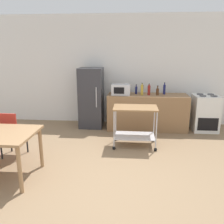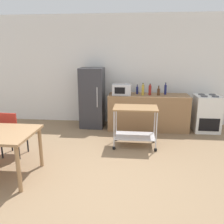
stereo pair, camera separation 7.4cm
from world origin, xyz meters
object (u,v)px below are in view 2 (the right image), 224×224
(bottle_olive_oil, at_px, (137,90))
(microwave, at_px, (122,89))
(stove_oven, at_px, (206,113))
(bottle_sparkling_water, at_px, (150,90))
(bottle_vinegar, at_px, (159,92))
(refrigerator, at_px, (92,98))
(bottle_soy_sauce, at_px, (143,90))
(bottle_sesame_oil, at_px, (165,89))
(kitchen_cart, at_px, (135,120))
(chair_red, at_px, (11,131))

(bottle_olive_oil, bearing_deg, microwave, -161.56)
(stove_oven, xyz_separation_m, bottle_sparkling_water, (-1.42, -0.05, 0.57))
(microwave, xyz_separation_m, bottle_vinegar, (0.91, 0.01, -0.04))
(refrigerator, xyz_separation_m, microwave, (0.78, -0.14, 0.25))
(refrigerator, distance_m, bottle_sparkling_water, 1.50)
(bottle_soy_sauce, relative_size, bottle_sesame_oil, 1.01)
(kitchen_cart, distance_m, bottle_olive_oil, 1.31)
(chair_red, height_order, bottle_sparkling_water, bottle_sparkling_water)
(bottle_soy_sauce, relative_size, bottle_sparkling_water, 1.06)
(refrigerator, height_order, bottle_olive_oil, refrigerator)
(refrigerator, relative_size, bottle_soy_sauce, 5.15)
(microwave, bearing_deg, bottle_olive_oil, 18.44)
(bottle_soy_sauce, xyz_separation_m, bottle_sesame_oil, (0.57, 0.15, -0.00))
(chair_red, bearing_deg, bottle_sesame_oil, -145.24)
(kitchen_cart, xyz_separation_m, bottle_vinegar, (0.56, 1.12, 0.42))
(stove_oven, distance_m, bottle_sparkling_water, 1.53)
(chair_red, height_order, bottle_soy_sauce, bottle_soy_sauce)
(kitchen_cart, height_order, bottle_sparkling_water, bottle_sparkling_water)
(microwave, relative_size, bottle_olive_oil, 1.92)
(bottle_soy_sauce, distance_m, bottle_vinegar, 0.39)
(bottle_olive_oil, bearing_deg, bottle_vinegar, -12.36)
(stove_oven, distance_m, bottle_sesame_oil, 1.18)
(kitchen_cart, relative_size, bottle_sparkling_water, 3.21)
(chair_red, height_order, bottle_vinegar, bottle_vinegar)
(kitchen_cart, bearing_deg, bottle_sesame_oil, 59.19)
(bottle_sparkling_water, height_order, bottle_vinegar, bottle_sparkling_water)
(chair_red, relative_size, microwave, 1.93)
(bottle_vinegar, bearing_deg, bottle_soy_sauce, -174.58)
(chair_red, relative_size, bottle_olive_oil, 3.71)
(chair_red, xyz_separation_m, microwave, (1.96, 1.85, 0.51))
(refrigerator, relative_size, microwave, 3.37)
(kitchen_cart, relative_size, bottle_vinegar, 3.86)
(stove_oven, relative_size, bottle_olive_oil, 3.84)
(bottle_vinegar, bearing_deg, bottle_olive_oil, 167.64)
(chair_red, relative_size, bottle_soy_sauce, 2.95)
(bottle_vinegar, height_order, bottle_sesame_oil, bottle_sesame_oil)
(chair_red, xyz_separation_m, bottle_sparkling_water, (2.65, 1.86, 0.51))
(bottle_olive_oil, xyz_separation_m, bottle_sesame_oil, (0.70, 0.00, 0.03))
(stove_oven, relative_size, bottle_soy_sauce, 3.05)
(refrigerator, xyz_separation_m, bottle_soy_sauce, (1.30, -0.16, 0.26))
(bottle_sesame_oil, bearing_deg, microwave, -173.30)
(stove_oven, bearing_deg, refrigerator, 178.40)
(refrigerator, bearing_deg, bottle_sesame_oil, -0.35)
(bottle_olive_oil, distance_m, bottle_vinegar, 0.54)
(bottle_olive_oil, height_order, bottle_vinegar, bottle_olive_oil)
(bottle_olive_oil, height_order, bottle_sparkling_water, bottle_sparkling_water)
(stove_oven, bearing_deg, bottle_sparkling_water, -178.09)
(bottle_sesame_oil, bearing_deg, bottle_sparkling_water, -163.32)
(bottle_sparkling_water, relative_size, bottle_vinegar, 1.20)
(chair_red, relative_size, stove_oven, 0.97)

